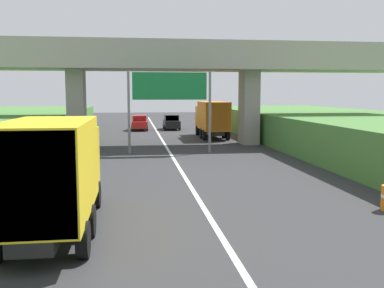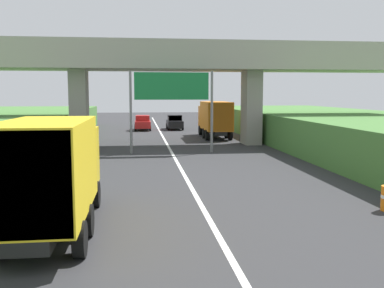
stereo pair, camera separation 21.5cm
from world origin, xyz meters
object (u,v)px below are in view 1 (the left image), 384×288
Objects in this scene: car_red at (139,123)px; car_black at (172,122)px; overhead_highway_sign at (170,92)px; truck_orange at (212,117)px; truck_yellow at (54,169)px.

car_black is at bearing 8.84° from car_red.
car_black and car_red have the same top height.
truck_orange is at bearing 64.92° from overhead_highway_sign.
truck_yellow reaches higher than car_black.
overhead_highway_sign reaches higher than truck_orange.
truck_orange is 11.64m from car_red.
truck_orange is at bearing 70.53° from truck_yellow.
overhead_highway_sign is at bearing -115.08° from truck_orange.
overhead_highway_sign is 1.43× the size of car_red.
car_red is (-3.75, -0.58, 0.00)m from car_black.
car_black is 3.80m from car_red.
overhead_highway_sign is 20.76m from car_black.
truck_orange is at bearing -54.32° from car_red.
overhead_highway_sign reaches higher than car_red.
overhead_highway_sign is 0.81× the size of truck_orange.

